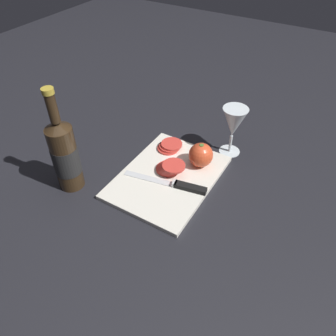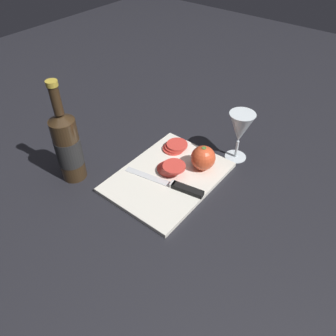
% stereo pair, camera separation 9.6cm
% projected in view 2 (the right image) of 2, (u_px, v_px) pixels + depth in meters
% --- Properties ---
extents(ground_plane, '(3.00, 3.00, 0.00)m').
position_uv_depth(ground_plane, '(188.00, 168.00, 1.03)').
color(ground_plane, black).
extents(cutting_board, '(0.35, 0.26, 0.01)m').
position_uv_depth(cutting_board, '(168.00, 177.00, 0.99)').
color(cutting_board, silver).
rests_on(cutting_board, ground_plane).
extents(wine_bottle, '(0.07, 0.07, 0.31)m').
position_uv_depth(wine_bottle, '(68.00, 147.00, 0.93)').
color(wine_bottle, '#332314').
rests_on(wine_bottle, ground_plane).
extents(wine_glass, '(0.08, 0.08, 0.16)m').
position_uv_depth(wine_glass, '(240.00, 129.00, 1.00)').
color(wine_glass, silver).
rests_on(wine_glass, ground_plane).
extents(whole_tomato, '(0.08, 0.08, 0.08)m').
position_uv_depth(whole_tomato, '(203.00, 158.00, 0.99)').
color(whole_tomato, '#DB4C28').
rests_on(whole_tomato, cutting_board).
extents(knife, '(0.07, 0.25, 0.01)m').
position_uv_depth(knife, '(180.00, 187.00, 0.94)').
color(knife, silver).
rests_on(knife, cutting_board).
extents(tomato_slice_stack_near, '(0.07, 0.10, 0.03)m').
position_uv_depth(tomato_slice_stack_near, '(171.00, 168.00, 0.98)').
color(tomato_slice_stack_near, '#D63D33').
rests_on(tomato_slice_stack_near, cutting_board).
extents(tomato_slice_stack_far, '(0.08, 0.08, 0.02)m').
position_uv_depth(tomato_slice_stack_far, '(175.00, 147.00, 1.07)').
color(tomato_slice_stack_far, '#D63D33').
rests_on(tomato_slice_stack_far, cutting_board).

